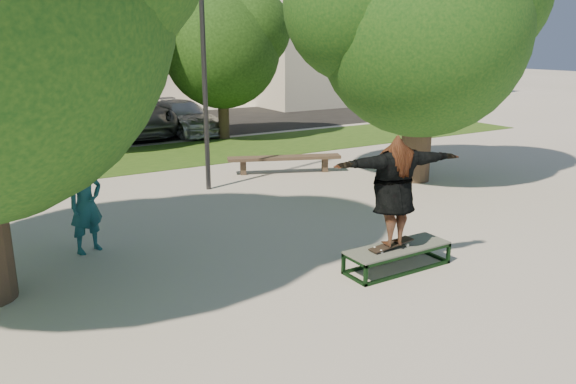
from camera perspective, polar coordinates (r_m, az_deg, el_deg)
ground at (r=9.40m, az=-1.30°, el=-7.21°), size 120.00×120.00×0.00m
grass_strip at (r=18.20m, az=-13.78°, el=3.43°), size 30.00×4.00×0.02m
asphalt_strip at (r=24.19m, az=-20.89°, el=5.70°), size 40.00×8.00×0.01m
tree_right at (r=14.78m, az=13.15°, el=16.80°), size 6.24×5.33×6.51m
bg_tree_mid at (r=19.87m, az=-22.86°, el=15.31°), size 5.76×4.92×6.24m
bg_tree_right at (r=21.02m, az=-7.02°, el=14.84°), size 5.04×4.31×5.43m
lamppost at (r=13.63m, az=-8.56°, el=13.21°), size 0.25×0.15×6.11m
side_building at (r=37.04m, az=5.84°, el=15.77°), size 15.00×10.00×8.00m
grind_box at (r=9.28m, az=11.03°, el=-6.55°), size 1.80×0.60×0.38m
skater_rig at (r=8.84m, az=10.72°, el=0.12°), size 2.22×0.99×1.83m
bystander at (r=10.23m, az=-19.87°, el=-1.12°), size 0.74×0.62×1.74m
bench at (r=15.53m, az=-0.36°, el=3.37°), size 3.05×1.58×0.48m
car_dark at (r=24.34m, az=-22.38°, el=7.48°), size 2.51×5.03×1.58m
car_grey at (r=22.87m, az=-16.06°, el=7.64°), size 2.84×5.88×1.61m
car_silver_b at (r=22.68m, az=-10.72°, el=7.48°), size 2.35×4.61×1.28m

